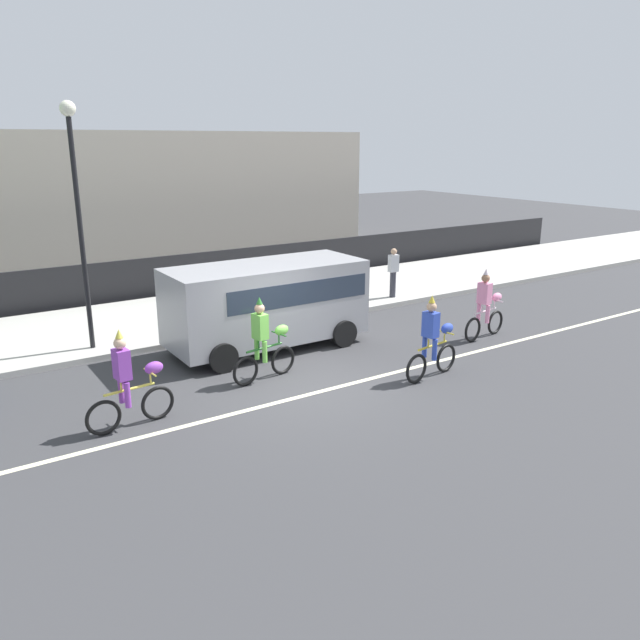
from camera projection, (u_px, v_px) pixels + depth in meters
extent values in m
plane|color=#38383A|center=(304.00, 385.00, 13.59)|extent=(80.00, 80.00, 0.00)
cube|color=beige|center=(317.00, 392.00, 13.19)|extent=(36.00, 0.14, 0.01)
cube|color=#ADAAA3|center=(190.00, 315.00, 18.78)|extent=(60.00, 5.00, 0.15)
cube|color=black|center=(156.00, 278.00, 20.94)|extent=(40.00, 0.08, 1.40)
cube|color=#B2A899|center=(35.00, 199.00, 26.16)|extent=(28.00, 8.00, 5.51)
torus|color=black|center=(158.00, 403.00, 11.85)|extent=(0.67, 0.14, 0.67)
torus|color=black|center=(103.00, 418.00, 11.21)|extent=(0.67, 0.14, 0.67)
cylinder|color=#E5D84C|center=(129.00, 389.00, 11.41)|extent=(0.97, 0.15, 0.05)
cylinder|color=#E5D84C|center=(121.00, 387.00, 11.30)|extent=(0.04, 0.04, 0.18)
cylinder|color=#E5D84C|center=(150.00, 378.00, 11.64)|extent=(0.04, 0.04, 0.23)
cylinder|color=#E5D84C|center=(150.00, 372.00, 11.61)|extent=(0.08, 0.50, 0.03)
ellipsoid|color=purple|center=(154.00, 368.00, 11.64)|extent=(0.38, 0.24, 0.24)
cube|color=purple|center=(122.00, 364.00, 11.21)|extent=(0.27, 0.34, 0.56)
sphere|color=beige|center=(120.00, 343.00, 11.10)|extent=(0.22, 0.22, 0.22)
cone|color=#E5D84C|center=(119.00, 334.00, 11.05)|extent=(0.14, 0.14, 0.16)
cylinder|color=purple|center=(127.00, 395.00, 11.26)|extent=(0.11, 0.11, 0.48)
cylinder|color=purple|center=(121.00, 390.00, 11.47)|extent=(0.11, 0.11, 0.48)
torus|color=black|center=(283.00, 360.00, 14.16)|extent=(0.67, 0.18, 0.67)
torus|color=black|center=(246.00, 371.00, 13.47)|extent=(0.67, 0.18, 0.67)
cylinder|color=#266626|center=(264.00, 348.00, 13.70)|extent=(0.96, 0.21, 0.05)
cylinder|color=#266626|center=(259.00, 345.00, 13.58)|extent=(0.04, 0.04, 0.18)
cylinder|color=#266626|center=(279.00, 339.00, 13.95)|extent=(0.04, 0.04, 0.23)
cylinder|color=#266626|center=(279.00, 334.00, 13.92)|extent=(0.12, 0.50, 0.03)
ellipsoid|color=#72CC4C|center=(282.00, 330.00, 13.95)|extent=(0.39, 0.26, 0.24)
cube|color=#72CC4C|center=(260.00, 326.00, 13.50)|extent=(0.29, 0.36, 0.56)
sphere|color=tan|center=(260.00, 309.00, 13.39)|extent=(0.22, 0.22, 0.22)
cone|color=#266626|center=(259.00, 300.00, 13.34)|extent=(0.14, 0.14, 0.16)
cylinder|color=#72CC4C|center=(265.00, 352.00, 13.55)|extent=(0.11, 0.11, 0.48)
cylinder|color=#72CC4C|center=(257.00, 349.00, 13.75)|extent=(0.11, 0.11, 0.48)
torus|color=black|center=(446.00, 358.00, 14.29)|extent=(0.67, 0.17, 0.67)
torus|color=black|center=(416.00, 369.00, 13.62)|extent=(0.67, 0.17, 0.67)
cylinder|color=gold|center=(432.00, 346.00, 13.84)|extent=(0.96, 0.19, 0.05)
cylinder|color=gold|center=(428.00, 343.00, 13.72)|extent=(0.04, 0.04, 0.18)
cylinder|color=gold|center=(444.00, 337.00, 14.08)|extent=(0.04, 0.04, 0.23)
cylinder|color=gold|center=(445.00, 332.00, 14.04)|extent=(0.10, 0.50, 0.03)
ellipsoid|color=#2D47B2|center=(447.00, 328.00, 14.08)|extent=(0.39, 0.25, 0.24)
cube|color=#2D47B2|center=(431.00, 325.00, 13.63)|extent=(0.28, 0.35, 0.56)
sphere|color=tan|center=(432.00, 307.00, 13.52)|extent=(0.22, 0.22, 0.22)
cone|color=gold|center=(432.00, 299.00, 13.47)|extent=(0.14, 0.14, 0.16)
cylinder|color=#2D47B2|center=(435.00, 350.00, 13.69)|extent=(0.11, 0.11, 0.48)
cylinder|color=#2D47B2|center=(425.00, 347.00, 13.89)|extent=(0.11, 0.11, 0.48)
torus|color=black|center=(495.00, 322.00, 17.10)|extent=(0.67, 0.17, 0.67)
torus|color=black|center=(473.00, 330.00, 16.42)|extent=(0.67, 0.17, 0.67)
cylinder|color=silver|center=(485.00, 311.00, 16.64)|extent=(0.96, 0.19, 0.05)
cylinder|color=silver|center=(482.00, 309.00, 16.52)|extent=(0.04, 0.04, 0.18)
cylinder|color=silver|center=(495.00, 304.00, 16.88)|extent=(0.04, 0.04, 0.23)
cylinder|color=silver|center=(495.00, 300.00, 16.85)|extent=(0.10, 0.50, 0.03)
ellipsoid|color=pink|center=(497.00, 297.00, 16.88)|extent=(0.39, 0.25, 0.24)
cube|color=pink|center=(485.00, 293.00, 16.44)|extent=(0.28, 0.35, 0.56)
sphere|color=#9E7051|center=(486.00, 278.00, 16.33)|extent=(0.22, 0.22, 0.22)
cone|color=silver|center=(486.00, 272.00, 16.28)|extent=(0.14, 0.14, 0.16)
cylinder|color=pink|center=(488.00, 314.00, 16.49)|extent=(0.11, 0.11, 0.48)
cylinder|color=pink|center=(479.00, 312.00, 16.69)|extent=(0.11, 0.11, 0.48)
cube|color=#99999E|center=(266.00, 301.00, 15.72)|extent=(5.00, 2.00, 1.90)
cube|color=#283342|center=(280.00, 286.00, 15.83)|extent=(3.90, 2.02, 0.56)
cylinder|color=black|center=(344.00, 333.00, 16.06)|extent=(0.70, 0.22, 0.70)
cylinder|color=black|center=(303.00, 316.00, 17.66)|extent=(0.70, 0.22, 0.70)
cylinder|color=black|center=(223.00, 358.00, 14.26)|extent=(0.70, 0.22, 0.70)
cylinder|color=black|center=(190.00, 336.00, 15.86)|extent=(0.70, 0.22, 0.70)
cylinder|color=black|center=(81.00, 238.00, 14.84)|extent=(0.12, 0.12, 5.50)
sphere|color=#EAEACC|center=(68.00, 108.00, 14.03)|extent=(0.36, 0.36, 0.36)
cylinder|color=#33333D|center=(393.00, 284.00, 20.52)|extent=(0.20, 0.20, 0.85)
cube|color=#B7BABF|center=(393.00, 263.00, 20.33)|extent=(0.32, 0.20, 0.56)
sphere|color=tan|center=(394.00, 251.00, 20.22)|extent=(0.20, 0.20, 0.20)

